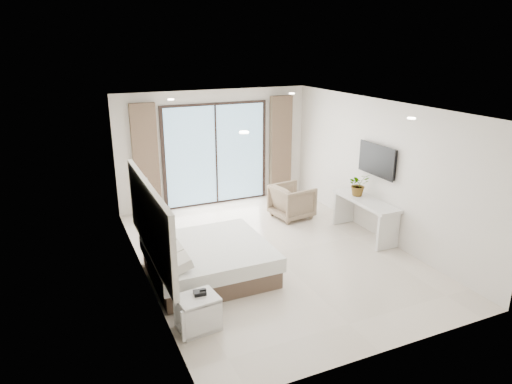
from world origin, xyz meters
The scene contains 8 objects.
ground centered at (0.00, 0.00, 0.00)m, with size 6.20×6.20×0.00m, color beige.
room_shell centered at (-0.20, 0.72, 1.58)m, with size 4.62×6.22×2.72m.
bed centered at (-1.35, -0.31, 0.28)m, with size 1.93×1.83×0.68m.
nightstand centered at (-1.94, -1.67, 0.24)m, with size 0.58×0.50×0.48m.
phone centered at (-1.89, -1.62, 0.52)m, with size 0.16×0.13×0.05m, color black.
console_desk centered at (2.04, 0.00, 0.56)m, with size 0.50×1.59×0.77m.
plant centered at (2.04, 0.27, 0.95)m, with size 0.41×0.46×0.36m, color #33662D.
armchair centered at (1.20, 1.48, 0.41)m, with size 0.79×0.74×0.82m, color #8A745A.
Camera 1 is at (-3.40, -6.85, 3.73)m, focal length 32.00 mm.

